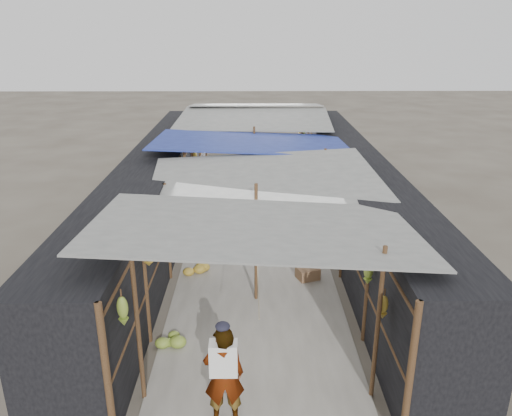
{
  "coord_description": "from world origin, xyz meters",
  "views": [
    {
      "loc": [
        -0.09,
        -6.41,
        5.51
      ],
      "look_at": [
        0.02,
        5.3,
        1.25
      ],
      "focal_mm": 35.0,
      "sensor_mm": 36.0,
      "label": 1
    }
  ],
  "objects_px": {
    "black_basin": "(279,204)",
    "shopper_blue": "(240,214)",
    "vendor_elderly": "(224,375)",
    "vendor_seated": "(304,219)",
    "crate_near": "(282,248)"
  },
  "relations": [
    {
      "from": "black_basin",
      "to": "shopper_blue",
      "type": "xyz_separation_m",
      "value": [
        -1.19,
        -2.98,
        0.78
      ]
    },
    {
      "from": "shopper_blue",
      "to": "vendor_seated",
      "type": "height_order",
      "value": "shopper_blue"
    },
    {
      "from": "vendor_seated",
      "to": "shopper_blue",
      "type": "bearing_deg",
      "value": -69.58
    },
    {
      "from": "shopper_blue",
      "to": "vendor_elderly",
      "type": "bearing_deg",
      "value": -79.17
    },
    {
      "from": "crate_near",
      "to": "black_basin",
      "type": "distance_m",
      "value": 3.55
    },
    {
      "from": "vendor_elderly",
      "to": "shopper_blue",
      "type": "bearing_deg",
      "value": -95.63
    },
    {
      "from": "vendor_seated",
      "to": "black_basin",
      "type": "bearing_deg",
      "value": -169.54
    },
    {
      "from": "vendor_elderly",
      "to": "vendor_seated",
      "type": "height_order",
      "value": "vendor_elderly"
    },
    {
      "from": "black_basin",
      "to": "vendor_seated",
      "type": "xyz_separation_m",
      "value": [
        0.6,
        -2.11,
        0.31
      ]
    },
    {
      "from": "vendor_elderly",
      "to": "vendor_seated",
      "type": "distance_m",
      "value": 7.5
    },
    {
      "from": "crate_near",
      "to": "vendor_seated",
      "type": "distance_m",
      "value": 1.62
    },
    {
      "from": "black_basin",
      "to": "vendor_elderly",
      "type": "bearing_deg",
      "value": -97.87
    },
    {
      "from": "black_basin",
      "to": "vendor_elderly",
      "type": "relative_size",
      "value": 0.35
    },
    {
      "from": "vendor_seated",
      "to": "vendor_elderly",
      "type": "bearing_deg",
      "value": -20.19
    },
    {
      "from": "crate_near",
      "to": "black_basin",
      "type": "bearing_deg",
      "value": 99.61
    }
  ]
}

